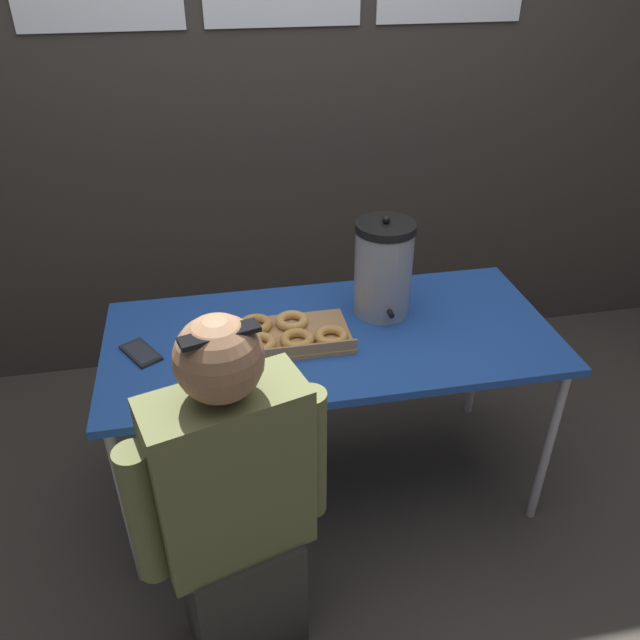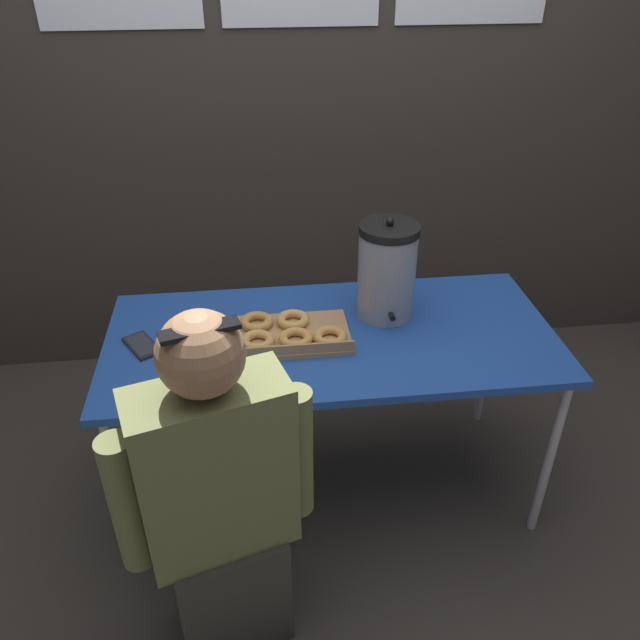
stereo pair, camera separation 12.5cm
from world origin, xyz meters
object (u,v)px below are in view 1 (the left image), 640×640
at_px(donut_box, 290,334).
at_px(person_seated, 235,511).
at_px(coffee_urn, 383,268).
at_px(cell_phone, 141,353).

height_order(donut_box, person_seated, person_seated).
height_order(donut_box, coffee_urn, coffee_urn).
bearing_deg(cell_phone, person_seated, -96.80).
bearing_deg(coffee_urn, cell_phone, -171.93).
distance_m(cell_phone, person_seated, 0.63).
xyz_separation_m(donut_box, cell_phone, (-0.48, 0.00, -0.02)).
bearing_deg(donut_box, person_seated, -113.19).
bearing_deg(cell_phone, coffee_urn, -22.68).
relative_size(donut_box, cell_phone, 2.25).
bearing_deg(donut_box, coffee_urn, 19.29).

